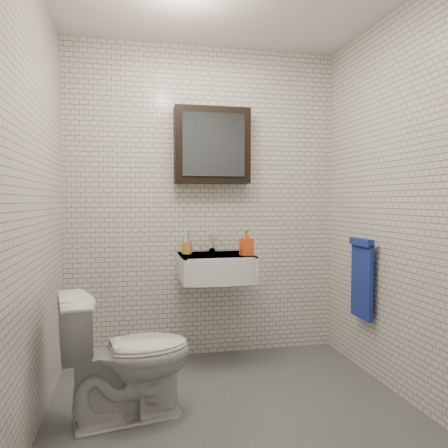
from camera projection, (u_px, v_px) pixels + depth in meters
name	position (u px, v px, depth m)	size (l,w,h in m)	color
ground	(233.00, 409.00, 2.63)	(2.20, 2.00, 0.01)	#4B4D52
room_shell	(233.00, 166.00, 2.56)	(2.22, 2.02, 2.51)	silver
washbasin	(217.00, 267.00, 3.32)	(0.55, 0.50, 0.20)	white
faucet	(212.00, 244.00, 3.51)	(0.06, 0.20, 0.15)	silver
mirror_cabinet	(212.00, 146.00, 3.46)	(0.60, 0.15, 0.60)	black
towel_rail	(362.00, 275.00, 3.16)	(0.09, 0.30, 0.58)	silver
toothbrush_cup	(187.00, 247.00, 3.39)	(0.09, 0.09, 0.21)	#CD8733
soap_bottle	(247.00, 243.00, 3.29)	(0.08, 0.09, 0.19)	orange
toilet	(127.00, 355.00, 2.52)	(0.42, 0.73, 0.75)	silver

